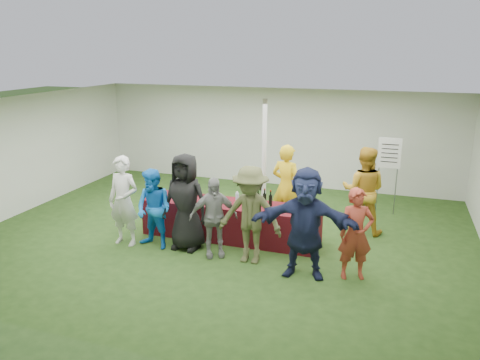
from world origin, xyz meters
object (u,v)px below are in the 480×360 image
(wine_list_sign, at_px, (389,159))
(staff_back, at_px, (363,190))
(staff_pourer, at_px, (286,187))
(customer_2, at_px, (186,202))
(serving_table, at_px, (231,221))
(customer_6, at_px, (356,234))
(customer_4, at_px, (250,215))
(customer_0, at_px, (124,201))
(customer_1, at_px, (154,209))
(customer_3, at_px, (213,217))
(customer_5, at_px, (305,223))
(dump_bucket, at_px, (311,211))

(wine_list_sign, xyz_separation_m, staff_back, (-0.43, -1.34, -0.40))
(wine_list_sign, bearing_deg, staff_pourer, -140.95)
(staff_back, relative_size, customer_2, 0.98)
(serving_table, xyz_separation_m, customer_6, (2.54, -0.93, 0.41))
(customer_4, bearing_deg, customer_6, -0.15)
(customer_0, bearing_deg, customer_1, 5.82)
(staff_pourer, distance_m, customer_4, 1.82)
(staff_back, relative_size, customer_0, 1.03)
(customer_2, height_order, customer_3, customer_2)
(customer_2, height_order, customer_6, customer_2)
(customer_1, xyz_separation_m, customer_5, (2.95, -0.22, 0.17))
(customer_3, bearing_deg, customer_5, -36.69)
(wine_list_sign, bearing_deg, customer_2, -137.81)
(wine_list_sign, xyz_separation_m, customer_6, (-0.39, -3.45, -0.53))
(customer_3, relative_size, customer_6, 0.97)
(staff_pourer, bearing_deg, customer_4, 98.35)
(wine_list_sign, relative_size, customer_3, 1.19)
(customer_3, relative_size, customer_4, 0.85)
(customer_1, bearing_deg, customer_4, 11.80)
(serving_table, relative_size, customer_3, 2.37)
(customer_3, xyz_separation_m, customer_6, (2.55, -0.05, 0.03))
(wine_list_sign, relative_size, staff_pourer, 0.98)
(staff_back, relative_size, customer_4, 1.02)
(customer_1, relative_size, customer_3, 1.03)
(customer_0, relative_size, customer_1, 1.14)
(serving_table, bearing_deg, wine_list_sign, 40.77)
(staff_back, distance_m, customer_0, 4.84)
(dump_bucket, bearing_deg, customer_2, -167.84)
(wine_list_sign, xyz_separation_m, customer_0, (-4.79, -3.44, -0.43))
(dump_bucket, relative_size, customer_6, 0.15)
(staff_pourer, distance_m, customer_0, 3.34)
(customer_5, xyz_separation_m, customer_6, (0.82, 0.18, -0.16))
(staff_back, bearing_deg, customer_4, 51.15)
(wine_list_sign, bearing_deg, customer_4, -122.96)
(customer_3, height_order, customer_4, customer_4)
(customer_0, height_order, customer_1, customer_0)
(staff_back, xyz_separation_m, customer_4, (-1.79, -2.09, -0.02))
(wine_list_sign, relative_size, customer_0, 1.01)
(staff_pourer, height_order, customer_1, staff_pourer)
(staff_back, bearing_deg, customer_0, 27.54)
(customer_6, bearing_deg, customer_4, 159.55)
(wine_list_sign, bearing_deg, staff_back, -107.90)
(serving_table, bearing_deg, staff_back, 25.33)
(dump_bucket, relative_size, customer_3, 0.16)
(staff_pourer, bearing_deg, customer_1, 55.19)
(customer_0, distance_m, customer_5, 3.59)
(serving_table, xyz_separation_m, customer_0, (-1.87, -0.93, 0.51))
(customer_6, bearing_deg, customer_3, 159.17)
(customer_5, bearing_deg, staff_back, 66.44)
(customer_1, bearing_deg, staff_back, 41.35)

